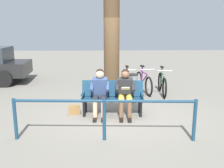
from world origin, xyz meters
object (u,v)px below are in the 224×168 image
(person_reading, at_px, (125,91))
(tree_trunk, at_px, (112,43))
(bench, at_px, (113,95))
(bicycle_silver, at_px, (127,83))
(person_companion, at_px, (100,91))
(litter_bin, at_px, (132,88))
(bicycle_black, at_px, (162,84))
(handbag, at_px, (74,110))
(bicycle_purple, at_px, (144,82))

(person_reading, relative_size, tree_trunk, 0.34)
(bench, xyz_separation_m, bicycle_silver, (-0.61, -2.13, -0.15))
(person_companion, height_order, bicycle_silver, person_companion)
(litter_bin, bearing_deg, person_companion, 51.10)
(bench, distance_m, litter_bin, 1.23)
(bench, height_order, bicycle_black, bicycle_black)
(bench, relative_size, tree_trunk, 0.46)
(person_companion, xyz_separation_m, bicycle_silver, (-0.93, -2.27, -0.30))
(handbag, bearing_deg, bicycle_silver, -126.79)
(handbag, xyz_separation_m, tree_trunk, (-1.02, -1.22, 1.65))
(person_companion, height_order, bicycle_purple, person_companion)
(bench, distance_m, bicycle_purple, 2.50)
(person_reading, bearing_deg, litter_bin, -101.59)
(tree_trunk, xyz_separation_m, bicycle_silver, (-0.58, -0.93, -1.41))
(person_reading, bearing_deg, bicycle_black, -121.21)
(handbag, xyz_separation_m, bicycle_black, (-2.78, -1.97, 0.24))
(person_reading, relative_size, bicycle_black, 0.72)
(person_reading, height_order, tree_trunk, tree_trunk)
(person_reading, xyz_separation_m, person_companion, (0.64, -0.04, -0.00))
(tree_trunk, relative_size, bicycle_black, 2.11)
(person_reading, distance_m, person_companion, 0.64)
(bicycle_black, distance_m, bicycle_purple, 0.64)
(handbag, height_order, bicycle_purple, bicycle_purple)
(litter_bin, relative_size, bicycle_silver, 0.52)
(person_companion, distance_m, litter_bin, 1.56)
(person_companion, xyz_separation_m, handbag, (0.67, -0.12, -0.54))
(litter_bin, bearing_deg, person_reading, 75.12)
(person_companion, distance_m, tree_trunk, 1.78)
(bicycle_silver, bearing_deg, bicycle_black, 79.93)
(bench, bearing_deg, handbag, 4.63)
(handbag, relative_size, bicycle_silver, 0.18)
(bicycle_black, bearing_deg, bench, -37.45)
(person_companion, relative_size, bicycle_black, 0.72)
(bench, xyz_separation_m, tree_trunk, (-0.02, -1.20, 1.26))
(bench, bearing_deg, bicycle_purple, -114.98)
(bicycle_purple, distance_m, bicycle_silver, 0.58)
(handbag, bearing_deg, person_companion, 169.74)
(bench, relative_size, handbag, 5.42)
(person_reading, xyz_separation_m, bicycle_silver, (-0.29, -2.31, -0.31))
(bench, relative_size, bicycle_purple, 0.98)
(handbag, xyz_separation_m, bicycle_purple, (-2.18, -2.22, 0.24))
(bench, relative_size, bicycle_black, 0.97)
(tree_trunk, height_order, litter_bin, tree_trunk)
(bicycle_purple, bearing_deg, bicycle_black, 57.50)
(handbag, xyz_separation_m, litter_bin, (-1.64, -1.08, 0.32))
(bicycle_purple, bearing_deg, tree_trunk, -59.28)
(tree_trunk, height_order, bicycle_black, tree_trunk)
(person_reading, bearing_deg, bench, -27.13)
(person_reading, relative_size, person_companion, 1.00)
(handbag, bearing_deg, person_reading, 173.09)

